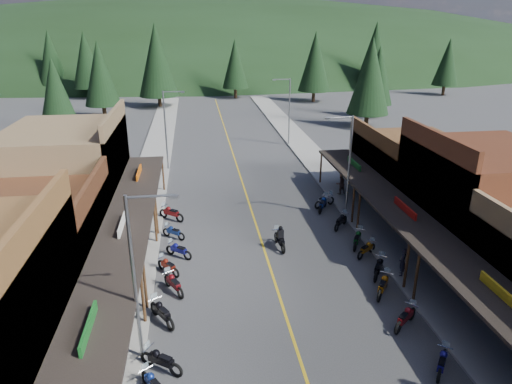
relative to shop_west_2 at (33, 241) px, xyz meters
name	(u,v)px	position (x,y,z in m)	size (l,w,h in m)	color
ground	(273,278)	(13.75, -1.70, -2.53)	(220.00, 220.00, 0.00)	#38383A
centerline	(239,173)	(13.75, 18.30, -2.53)	(0.15, 90.00, 0.01)	gold
sidewalk_west	(151,176)	(5.05, 18.30, -2.46)	(3.40, 94.00, 0.15)	gray
sidewalk_east	(323,169)	(22.45, 18.30, -2.46)	(3.40, 94.00, 0.15)	gray
shop_west_2	(33,241)	(0.00, 0.00, 0.00)	(10.90, 9.00, 6.20)	#3F2111
shop_west_3	(70,173)	(-0.03, 9.60, 0.99)	(10.90, 10.20, 8.20)	brown
shop_east_2	(480,201)	(27.54, 0.00, 0.99)	(10.90, 9.00, 8.20)	#562B19
shop_east_3	(411,170)	(27.51, 9.60, 0.00)	(10.90, 10.20, 6.20)	#4C2D16
streetlight_0	(137,273)	(6.80, -7.70, 1.93)	(2.16, 0.18, 8.00)	gray
streetlight_1	(167,127)	(6.80, 20.30, 1.93)	(2.16, 0.18, 8.00)	gray
streetlight_2	(348,163)	(20.71, 6.30, 1.93)	(2.16, 0.18, 8.00)	gray
streetlight_3	(288,109)	(20.71, 28.30, 1.93)	(2.16, 0.18, 8.00)	gray
ridge_hill	(204,65)	(13.75, 133.30, -2.53)	(310.00, 140.00, 60.00)	black
pine_1	(86,60)	(-10.25, 68.30, 4.70)	(5.88, 5.88, 12.50)	black
pine_2	(157,60)	(3.75, 56.30, 5.46)	(6.72, 6.72, 14.00)	black
pine_3	(235,64)	(17.75, 64.30, 3.95)	(5.04, 5.04, 11.00)	black
pine_4	(315,62)	(31.75, 58.30, 4.70)	(5.88, 5.88, 12.50)	black
pine_5	(375,52)	(47.75, 70.30, 5.46)	(6.72, 6.72, 14.00)	black
pine_6	(447,62)	(59.75, 62.30, 3.95)	(5.04, 5.04, 11.00)	black
pine_7	(51,58)	(-18.25, 74.30, 4.70)	(5.88, 5.88, 12.50)	black
pine_8	(55,89)	(-8.25, 38.30, 3.44)	(4.48, 4.48, 10.00)	black
pine_9	(378,75)	(37.75, 43.30, 3.85)	(4.93, 4.93, 10.80)	black
pine_10	(100,73)	(-4.25, 48.30, 4.25)	(5.38, 5.38, 11.60)	black
pine_11	(370,76)	(33.75, 36.30, 4.65)	(5.82, 5.82, 12.40)	black
bike_west_4	(153,384)	(7.34, -9.96, -1.96)	(0.66, 1.99, 1.14)	navy
bike_west_5	(161,360)	(7.57, -8.64, -1.91)	(0.73, 2.19, 1.25)	black
bike_west_6	(162,312)	(7.41, -5.15, -1.88)	(0.77, 2.30, 1.31)	black
bike_west_7	(174,283)	(7.92, -2.45, -1.91)	(0.72, 2.17, 1.24)	#610D12
bike_west_8	(168,265)	(7.53, -0.34, -1.97)	(0.65, 1.96, 1.12)	maroon
bike_west_9	(179,249)	(8.11, 1.61, -1.96)	(0.67, 2.02, 1.15)	navy
bike_west_10	(174,231)	(7.70, 4.43, -2.00)	(0.63, 1.88, 1.08)	navy
bike_west_11	(171,212)	(7.43, 7.61, -1.89)	(0.76, 2.27, 1.30)	maroon
bike_east_4	(442,361)	(19.70, -10.35, -1.97)	(0.66, 1.98, 1.13)	navy
bike_east_5	(406,317)	(19.50, -7.15, -1.93)	(0.71, 2.13, 1.21)	maroon
bike_east_6	(383,285)	(19.53, -4.25, -1.89)	(0.75, 2.24, 1.28)	#9C550B
bike_east_7	(379,267)	(20.05, -2.32, -1.90)	(0.73, 2.20, 1.26)	black
bike_east_8	(367,248)	(20.22, 0.14, -1.98)	(0.64, 1.93, 1.10)	#995A0A
bike_east_9	(357,238)	(20.07, 1.49, -1.91)	(0.73, 2.18, 1.24)	#0C3F15
bike_east_10	(341,220)	(19.88, 4.51, -1.93)	(0.70, 2.09, 1.20)	black
bike_east_11	(323,203)	(19.45, 7.86, -1.90)	(0.74, 2.23, 1.27)	navy
bike_east_12	(325,200)	(19.80, 8.60, -1.93)	(0.70, 2.10, 1.20)	#B0AFB5
rider_on_bike	(280,239)	(14.83, 2.01, -1.84)	(0.98, 2.34, 1.73)	black
pedestrian_east_a	(403,262)	(21.36, -2.64, -1.52)	(0.63, 0.41, 1.72)	#211E2D
pedestrian_east_b	(341,184)	(21.87, 10.95, -1.45)	(0.90, 0.52, 1.86)	#4F3832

